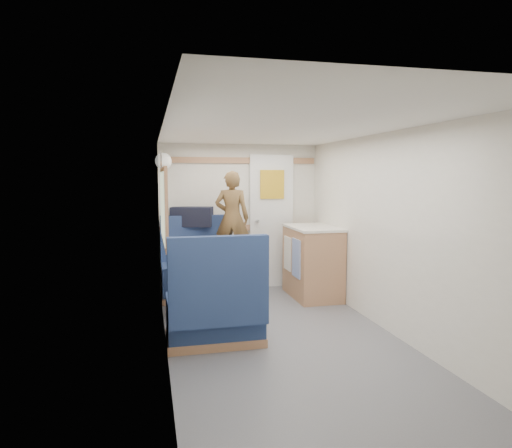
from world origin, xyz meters
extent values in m
plane|color=#515156|center=(0.00, 0.00, 0.00)|extent=(4.50, 4.50, 0.00)
plane|color=silver|center=(0.00, 0.00, 2.00)|extent=(4.50, 4.50, 0.00)
cube|color=silver|center=(0.00, 2.25, 1.00)|extent=(2.20, 0.02, 2.00)
cube|color=silver|center=(-1.10, 0.00, 1.00)|extent=(0.02, 4.50, 2.00)
cube|color=silver|center=(1.10, 0.00, 1.00)|extent=(0.02, 4.50, 2.00)
cube|color=#A27049|center=(0.00, 2.23, 0.85)|extent=(2.15, 0.02, 0.08)
cube|color=#A27049|center=(0.00, 2.23, 1.78)|extent=(2.15, 0.02, 0.08)
cube|color=#9EA78D|center=(-1.08, 1.00, 1.25)|extent=(0.04, 1.30, 0.72)
cube|color=white|center=(0.45, 2.22, 0.93)|extent=(0.62, 0.04, 1.86)
cube|color=gold|center=(0.45, 2.19, 1.45)|extent=(0.34, 0.03, 0.40)
cylinder|color=silver|center=(0.23, 2.17, 0.95)|extent=(0.04, 0.10, 0.04)
cube|color=white|center=(-0.65, 1.00, 0.70)|extent=(0.62, 0.92, 0.04)
cylinder|color=silver|center=(-0.65, 1.00, 0.35)|extent=(0.08, 0.08, 0.66)
cylinder|color=silver|center=(-0.65, 1.00, 0.01)|extent=(0.36, 0.36, 0.03)
cube|color=#17224C|center=(-0.65, 1.80, 0.23)|extent=(0.88, 0.50, 0.45)
cube|color=#17224C|center=(-0.65, 2.08, 0.65)|extent=(0.88, 0.10, 0.80)
cube|color=#A27049|center=(-0.65, 1.80, 0.04)|extent=(0.90, 0.52, 0.08)
cube|color=#17224C|center=(-0.65, 0.20, 0.23)|extent=(0.88, 0.50, 0.45)
cube|color=#17224C|center=(-0.65, -0.08, 0.65)|extent=(0.88, 0.10, 0.80)
cube|color=#A27049|center=(-0.65, 0.20, 0.04)|extent=(0.90, 0.52, 0.08)
cube|color=#A27049|center=(-0.65, 2.12, 0.88)|extent=(0.90, 0.14, 0.04)
sphere|color=white|center=(-1.04, 1.85, 1.75)|extent=(0.20, 0.20, 0.20)
cube|color=#A27049|center=(0.82, 1.55, 0.45)|extent=(0.54, 0.90, 0.90)
cube|color=silver|center=(0.82, 1.55, 0.91)|extent=(0.56, 0.92, 0.03)
cube|color=#5972B2|center=(0.54, 1.37, 0.55)|extent=(0.01, 0.30, 0.48)
cube|color=silver|center=(0.54, 1.73, 0.55)|extent=(0.01, 0.28, 0.44)
imported|color=brown|center=(-0.21, 1.68, 1.04)|extent=(0.50, 0.40, 1.18)
cube|color=black|center=(-0.67, 2.12, 1.03)|extent=(0.59, 0.40, 0.26)
cube|color=white|center=(-0.46, 0.71, 0.73)|extent=(0.35, 0.41, 0.02)
sphere|color=orange|center=(-0.46, 0.85, 0.78)|extent=(0.08, 0.08, 0.08)
cube|color=#D7CF7C|center=(-0.53, 0.80, 0.76)|extent=(0.10, 0.07, 0.04)
cylinder|color=white|center=(-0.76, 0.98, 0.72)|extent=(0.06, 0.06, 0.01)
cylinder|color=white|center=(-0.76, 0.98, 0.78)|extent=(0.01, 0.01, 0.10)
sphere|color=#49070A|center=(-0.76, 0.98, 0.85)|extent=(0.08, 0.08, 0.08)
cylinder|color=white|center=(-0.85, 0.62, 0.78)|extent=(0.08, 0.08, 0.12)
cylinder|color=white|center=(-0.77, 1.38, 0.77)|extent=(0.06, 0.06, 0.10)
cylinder|color=#8D4414|center=(-0.53, 1.01, 0.77)|extent=(0.07, 0.07, 0.11)
cylinder|color=black|center=(-0.71, 1.02, 0.77)|extent=(0.03, 0.03, 0.09)
cube|color=brown|center=(-0.43, 1.15, 0.77)|extent=(0.13, 0.24, 0.10)
camera|label=1|loc=(-1.23, -3.95, 1.56)|focal=32.00mm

